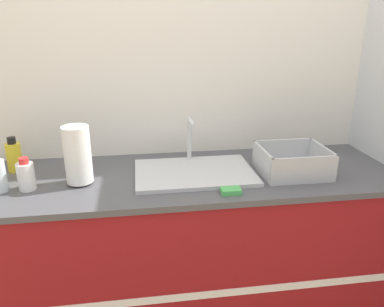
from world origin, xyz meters
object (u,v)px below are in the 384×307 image
Objects in this scene: bottle_white_spray at (26,176)px; sink at (194,171)px; paper_towel_roll at (78,155)px; bottle_yellow at (14,156)px; dish_rack at (292,164)px.

sink is at bearing 5.16° from bottle_white_spray.
bottle_yellow is at bearing 148.92° from paper_towel_roll.
sink is 1.81× the size of dish_rack.
paper_towel_roll reaches higher than bottle_yellow.
bottle_yellow is (-0.12, 0.25, 0.01)m from bottle_white_spray.
bottle_yellow is at bearing 170.61° from dish_rack.
dish_rack is at bearing 0.66° from bottle_white_spray.
bottle_white_spray is at bearing -174.84° from sink.
bottle_white_spray is (-0.79, -0.07, 0.05)m from sink.
bottle_white_spray is (-0.23, -0.04, -0.08)m from paper_towel_roll.
sink is 3.27× the size of bottle_yellow.
bottle_white_spray is at bearing -179.34° from dish_rack.
sink reaches higher than bottle_white_spray.
bottle_yellow is at bearing 115.96° from bottle_white_spray.
sink reaches higher than bottle_yellow.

